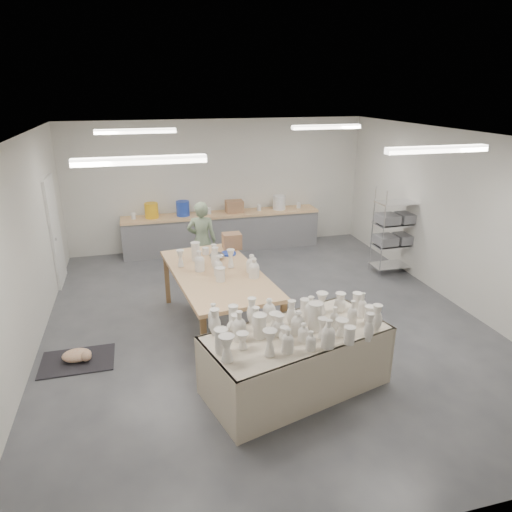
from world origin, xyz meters
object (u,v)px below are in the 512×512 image
object	(u,v)px
drying_table	(295,356)
potter	(202,241)
red_stool	(201,259)
work_table	(219,270)

from	to	relation	value
drying_table	potter	xyz separation A→B (m)	(-0.60, 3.93, 0.33)
drying_table	red_stool	bearing A→B (deg)	82.64
potter	red_stool	bearing A→B (deg)	-77.45
work_table	potter	size ratio (longest dim) A/B	1.71
potter	red_stool	xyz separation A→B (m)	(0.00, 0.27, -0.50)
work_table	potter	world-z (taller)	potter
potter	red_stool	size ratio (longest dim) A/B	4.06
drying_table	red_stool	size ratio (longest dim) A/B	6.41
work_table	red_stool	distance (m)	2.37
red_stool	work_table	bearing A→B (deg)	-90.41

